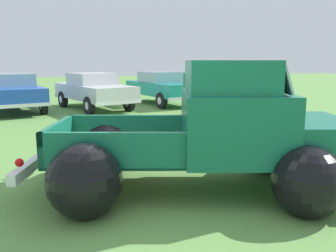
{
  "coord_description": "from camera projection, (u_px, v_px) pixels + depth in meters",
  "views": [
    {
      "loc": [
        -2.06,
        -4.75,
        1.91
      ],
      "look_at": [
        0.0,
        0.9,
        0.81
      ],
      "focal_mm": 38.18,
      "sensor_mm": 36.0,
      "label": 1
    }
  ],
  "objects": [
    {
      "name": "ground_plane",
      "position": [
        188.0,
        188.0,
        5.43
      ],
      "size": [
        80.0,
        80.0,
        0.0
      ],
      "primitive_type": "plane",
      "color": "#609347"
    },
    {
      "name": "vintage_pickup_truck",
      "position": [
        215.0,
        140.0,
        5.29
      ],
      "size": [
        5.0,
        3.87,
        1.96
      ],
      "rotation": [
        0.0,
        0.0,
        -0.35
      ],
      "color": "black",
      "rests_on": "ground"
    },
    {
      "name": "show_car_0",
      "position": [
        11.0,
        91.0,
        13.56
      ],
      "size": [
        2.71,
        4.64,
        1.43
      ],
      "rotation": [
        0.0,
        0.0,
        -1.38
      ],
      "color": "black",
      "rests_on": "ground"
    },
    {
      "name": "show_car_1",
      "position": [
        94.0,
        90.0,
        14.24
      ],
      "size": [
        2.88,
        4.55,
        1.43
      ],
      "rotation": [
        0.0,
        0.0,
        -1.3
      ],
      "color": "black",
      "rests_on": "ground"
    },
    {
      "name": "show_car_2",
      "position": [
        162.0,
        87.0,
        15.87
      ],
      "size": [
        2.47,
        4.43,
        1.43
      ],
      "rotation": [
        0.0,
        0.0,
        -1.39
      ],
      "color": "black",
      "rests_on": "ground"
    },
    {
      "name": "spectator_0",
      "position": [
        188.0,
        87.0,
        12.7
      ],
      "size": [
        0.44,
        0.53,
        1.73
      ],
      "rotation": [
        0.0,
        0.0,
        5.91
      ],
      "color": "#4C4742",
      "rests_on": "ground"
    },
    {
      "name": "lane_cone_0",
      "position": [
        145.0,
        137.0,
        7.56
      ],
      "size": [
        0.36,
        0.36,
        0.63
      ],
      "color": "black",
      "rests_on": "ground"
    }
  ]
}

